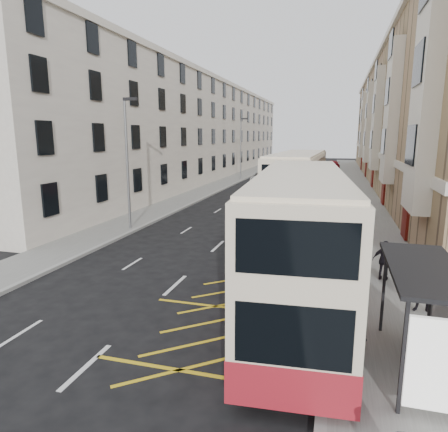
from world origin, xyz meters
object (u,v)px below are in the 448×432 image
(pedestrian_mid, at_px, (427,290))
(white_van, at_px, (260,178))
(double_decker_rear, at_px, (298,188))
(car_red, at_px, (333,165))
(bus_shelter, at_px, (432,301))
(pedestrian_near, at_px, (356,330))
(pedestrian_far, at_px, (385,260))
(car_silver, at_px, (271,168))
(street_lamp_near, at_px, (128,157))
(double_decker_front, at_px, (299,241))
(street_lamp_far, at_px, (241,145))
(car_dark, at_px, (276,163))

(pedestrian_mid, xyz_separation_m, white_van, (-12.32, 35.75, -0.27))
(double_decker_rear, height_order, car_red, double_decker_rear)
(bus_shelter, height_order, car_red, bus_shelter)
(pedestrian_near, xyz_separation_m, car_red, (-1.54, 64.89, -0.24))
(bus_shelter, xyz_separation_m, double_decker_rear, (-4.79, 17.20, 0.32))
(bus_shelter, height_order, double_decker_rear, double_decker_rear)
(pedestrian_far, bearing_deg, car_silver, -62.30)
(street_lamp_near, distance_m, car_red, 54.31)
(double_decker_front, relative_size, double_decker_rear, 1.00)
(double_decker_rear, xyz_separation_m, pedestrian_mid, (5.55, -13.21, -1.51))
(double_decker_rear, relative_size, pedestrian_far, 7.47)
(pedestrian_mid, relative_size, car_silver, 0.36)
(street_lamp_far, distance_m, pedestrian_far, 38.46)
(street_lamp_far, bearing_deg, car_silver, 78.83)
(double_decker_front, relative_size, pedestrian_far, 7.45)
(double_decker_rear, bearing_deg, car_dark, 102.14)
(car_silver, bearing_deg, pedestrian_far, -82.93)
(double_decker_rear, distance_m, car_red, 48.17)
(car_dark, bearing_deg, white_van, -99.26)
(pedestrian_mid, height_order, car_dark, pedestrian_mid)
(pedestrian_far, relative_size, car_dark, 0.35)
(double_decker_front, distance_m, pedestrian_near, 3.88)
(bus_shelter, bearing_deg, car_red, 92.76)
(pedestrian_far, bearing_deg, car_red, -74.01)
(bus_shelter, relative_size, pedestrian_near, 2.57)
(street_lamp_near, relative_size, double_decker_front, 0.66)
(pedestrian_far, distance_m, white_van, 34.71)
(pedestrian_near, height_order, car_red, pedestrian_near)
(street_lamp_far, distance_m, pedestrian_mid, 41.56)
(street_lamp_far, xyz_separation_m, double_decker_rear, (9.91, -25.19, -2.18))
(white_van, bearing_deg, pedestrian_mid, -77.41)
(street_lamp_far, distance_m, car_silver, 12.33)
(street_lamp_far, xyz_separation_m, pedestrian_near, (13.09, -41.97, -3.66))
(double_decker_front, distance_m, car_dark, 63.13)
(pedestrian_near, height_order, car_silver, pedestrian_near)
(street_lamp_far, relative_size, pedestrian_near, 4.84)
(double_decker_rear, height_order, car_dark, double_decker_rear)
(pedestrian_mid, bearing_deg, double_decker_rear, 121.27)
(double_decker_rear, bearing_deg, bus_shelter, -72.51)
(pedestrian_near, distance_m, pedestrian_far, 6.66)
(double_decker_front, bearing_deg, pedestrian_far, 42.80)
(car_red, bearing_deg, pedestrian_far, 84.63)
(pedestrian_mid, relative_size, pedestrian_far, 0.97)
(double_decker_front, distance_m, car_silver, 51.15)
(car_silver, xyz_separation_m, car_dark, (-1.11, 11.96, 0.03))
(pedestrian_mid, bearing_deg, car_silver, 113.30)
(street_lamp_near, bearing_deg, car_silver, 86.87)
(pedestrian_mid, xyz_separation_m, car_silver, (-13.19, 49.87, -0.20))
(pedestrian_mid, bearing_deg, car_dark, 111.51)
(white_van, bearing_deg, street_lamp_near, -102.96)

